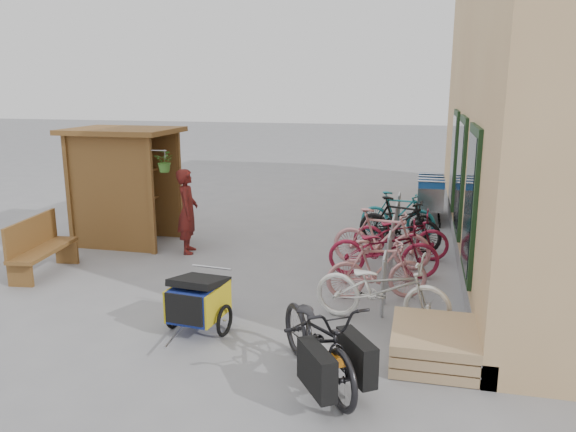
% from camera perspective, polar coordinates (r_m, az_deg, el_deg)
% --- Properties ---
extents(ground, '(80.00, 80.00, 0.00)m').
position_cam_1_polar(ground, '(8.95, -5.40, -8.23)').
color(ground, gray).
extents(kiosk, '(2.49, 1.65, 2.40)m').
position_cam_1_polar(kiosk, '(12.08, -16.64, 4.53)').
color(kiosk, brown).
rests_on(kiosk, ground).
extents(bike_rack, '(0.05, 5.35, 0.86)m').
position_cam_1_polar(bike_rack, '(10.64, 10.62, -1.97)').
color(bike_rack, '#A5A8AD').
rests_on(bike_rack, ground).
extents(pallet_stack, '(1.00, 1.20, 0.40)m').
position_cam_1_polar(pallet_stack, '(7.16, 14.58, -12.47)').
color(pallet_stack, tan).
rests_on(pallet_stack, ground).
extents(bench, '(0.67, 1.64, 1.01)m').
position_cam_1_polar(bench, '(10.73, -23.95, -2.79)').
color(bench, brown).
rests_on(bench, ground).
extents(shopping_carts, '(0.63, 2.12, 1.13)m').
position_cam_1_polar(shopping_carts, '(14.34, 14.25, 2.33)').
color(shopping_carts, silver).
rests_on(shopping_carts, ground).
extents(child_trailer, '(0.86, 1.41, 0.82)m').
position_cam_1_polar(child_trailer, '(7.70, -9.10, -8.36)').
color(child_trailer, navy).
rests_on(child_trailer, ground).
extents(cargo_bike, '(1.65, 2.01, 1.03)m').
position_cam_1_polar(cargo_bike, '(6.38, 3.21, -12.38)').
color(cargo_bike, black).
rests_on(cargo_bike, ground).
extents(person_kiosk, '(0.56, 0.70, 1.67)m').
position_cam_1_polar(person_kiosk, '(11.18, -10.16, 0.48)').
color(person_kiosk, maroon).
rests_on(person_kiosk, ground).
extents(bike_0, '(2.00, 0.98, 1.01)m').
position_cam_1_polar(bike_0, '(7.95, 9.51, -7.28)').
color(bike_0, silver).
rests_on(bike_0, ground).
extents(bike_1, '(1.64, 0.86, 0.95)m').
position_cam_1_polar(bike_1, '(8.82, 9.04, -5.37)').
color(bike_1, tan).
rests_on(bike_1, ground).
extents(bike_2, '(1.93, 0.77, 0.99)m').
position_cam_1_polar(bike_2, '(9.83, 9.68, -3.31)').
color(bike_2, maroon).
rests_on(bike_2, ground).
extents(bike_3, '(1.85, 0.75, 1.08)m').
position_cam_1_polar(bike_3, '(10.32, 9.46, -2.27)').
color(bike_3, tan).
rests_on(bike_3, ground).
extents(bike_4, '(1.82, 0.68, 0.95)m').
position_cam_1_polar(bike_4, '(10.94, 11.36, -1.82)').
color(bike_4, maroon).
rests_on(bike_4, ground).
extents(bike_5, '(1.83, 1.07, 1.06)m').
position_cam_1_polar(bike_5, '(11.52, 11.24, -0.76)').
color(bike_5, black).
rests_on(bike_5, ground).
extents(bike_6, '(1.66, 1.01, 0.82)m').
position_cam_1_polar(bike_6, '(12.27, 11.17, -0.48)').
color(bike_6, black).
rests_on(bike_6, ground).
extents(bike_7, '(1.69, 0.69, 0.98)m').
position_cam_1_polar(bike_7, '(12.53, 11.10, 0.18)').
color(bike_7, '#1F727D').
rests_on(bike_7, ground).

